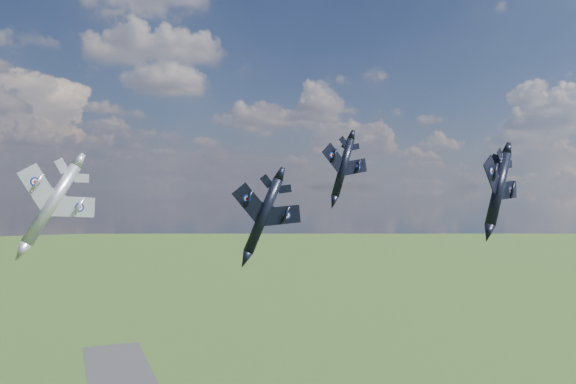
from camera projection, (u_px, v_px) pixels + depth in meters
name	position (u px, v px, depth m)	size (l,w,h in m)	color
jet_lead_navy	(263.00, 216.00, 72.63)	(10.08, 14.05, 2.91)	black
jet_right_navy	(498.00, 189.00, 65.35)	(9.09, 12.68, 2.62)	black
jet_high_navy	(343.00, 168.00, 98.96)	(10.55, 14.70, 3.04)	black
jet_left_silver	(52.00, 204.00, 73.51)	(11.66, 16.26, 3.36)	#979AA1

